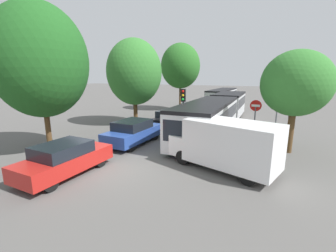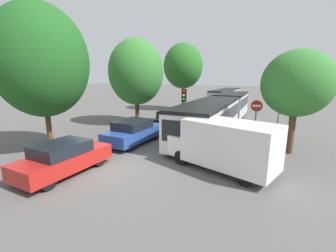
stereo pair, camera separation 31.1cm
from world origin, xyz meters
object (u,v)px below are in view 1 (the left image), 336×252
(traffic_light, at_px, (183,102))
(tree_left_far, at_px, (180,66))
(queued_car_blue, at_px, (133,132))
(white_van, at_px, (226,144))
(queued_car_red, at_px, (65,159))
(tree_right_near, at_px, (296,84))
(tree_left_near, at_px, (40,64))
(tree_left_mid, at_px, (134,72))
(articulated_bus, at_px, (219,110))
(no_entry_sign, at_px, (255,115))
(city_bus_rear, at_px, (222,96))
(queued_car_black, at_px, (170,119))
(queued_car_graphite, at_px, (191,110))
(direction_sign_post, at_px, (278,100))

(traffic_light, xyz_separation_m, tree_left_far, (-5.45, 11.74, 3.03))
(queued_car_blue, bearing_deg, white_van, -103.78)
(queued_car_red, bearing_deg, tree_right_near, -48.79)
(tree_left_near, bearing_deg, tree_left_mid, 90.86)
(articulated_bus, bearing_deg, no_entry_sign, 39.46)
(city_bus_rear, bearing_deg, tree_right_near, -157.82)
(white_van, bearing_deg, city_bus_rear, -60.96)
(queued_car_black, distance_m, tree_left_far, 11.38)
(queued_car_blue, height_order, tree_left_near, tree_left_near)
(articulated_bus, height_order, tree_right_near, tree_right_near)
(queued_car_red, bearing_deg, no_entry_sign, -38.18)
(queued_car_blue, bearing_deg, no_entry_sign, -63.36)
(articulated_bus, xyz_separation_m, queued_car_graphite, (-3.90, 3.78, -0.72))
(traffic_light, relative_size, tree_right_near, 0.60)
(tree_left_mid, bearing_deg, white_van, -34.52)
(tree_left_near, bearing_deg, traffic_light, 52.00)
(tree_left_far, bearing_deg, queued_car_red, -80.18)
(tree_left_mid, bearing_deg, tree_left_near, -89.14)
(white_van, height_order, traffic_light, traffic_light)
(traffic_light, distance_m, tree_left_near, 9.08)
(articulated_bus, distance_m, queued_car_black, 4.11)
(queued_car_blue, xyz_separation_m, tree_right_near, (8.94, 2.60, 3.10))
(queued_car_blue, height_order, white_van, white_van)
(tree_left_mid, distance_m, tree_right_near, 12.72)
(queued_car_graphite, distance_m, tree_left_mid, 7.52)
(articulated_bus, relative_size, traffic_light, 5.15)
(queued_car_graphite, distance_m, tree_right_near, 12.66)
(queued_car_blue, height_order, tree_left_far, tree_left_far)
(tree_left_near, bearing_deg, queued_car_graphite, 77.62)
(articulated_bus, height_order, tree_left_far, tree_left_far)
(queued_car_black, distance_m, white_van, 9.26)
(white_van, distance_m, tree_left_near, 10.51)
(tree_left_near, height_order, tree_left_mid, tree_left_near)
(queued_car_blue, height_order, tree_left_mid, tree_left_mid)
(tree_left_far, distance_m, tree_right_near, 17.63)
(queued_car_graphite, bearing_deg, articulated_bus, -134.52)
(queued_car_red, height_order, tree_left_far, tree_left_far)
(queued_car_red, bearing_deg, direction_sign_post, -33.85)
(queued_car_red, height_order, no_entry_sign, no_entry_sign)
(no_entry_sign, bearing_deg, queued_car_red, -37.72)
(queued_car_blue, bearing_deg, tree_left_near, 136.37)
(queued_car_black, distance_m, queued_car_graphite, 5.46)
(city_bus_rear, height_order, tree_left_far, tree_left_far)
(articulated_bus, relative_size, city_bus_rear, 1.59)
(direction_sign_post, height_order, tree_right_near, tree_right_near)
(tree_left_near, xyz_separation_m, tree_right_near, (12.29, 6.17, -1.04))
(no_entry_sign, bearing_deg, queued_car_black, -104.56)
(no_entry_sign, bearing_deg, city_bus_rear, -160.79)
(articulated_bus, relative_size, tree_left_far, 2.10)
(city_bus_rear, xyz_separation_m, tree_left_far, (-3.46, -8.19, 4.17))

